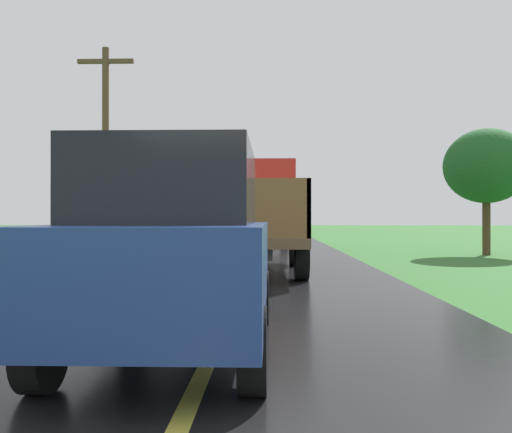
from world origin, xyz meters
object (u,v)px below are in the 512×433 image
Objects in this scene: banana_truck_near at (255,213)px; banana_truck_far at (261,215)px; utility_pole_roadside at (106,148)px; following_car at (177,247)px; roadside_tree_near_left at (486,166)px.

banana_truck_far is (-0.06, 11.31, 0.01)m from banana_truck_near.
banana_truck_near is at bearing -24.41° from utility_pole_roadside.
following_car is (-0.47, -8.33, -0.40)m from banana_truck_near.
roadside_tree_near_left is at bearing 18.02° from utility_pole_roadside.
utility_pole_roadside is at bearing -161.98° from roadside_tree_near_left.
following_car is at bearing -91.20° from banana_truck_far.
roadside_tree_near_left reaches higher than following_car.
utility_pole_roadside is 1.38× the size of roadside_tree_near_left.
following_car is at bearing -93.26° from banana_truck_near.
banana_truck_near and banana_truck_far have the same top height.
banana_truck_near is 1.26× the size of roadside_tree_near_left.
following_car is (-0.41, -19.64, -0.41)m from banana_truck_far.
banana_truck_near is at bearing -89.67° from banana_truck_far.
utility_pole_roadside is 11.33m from following_car.
utility_pole_roadside is (-4.45, 2.02, 1.94)m from banana_truck_near.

